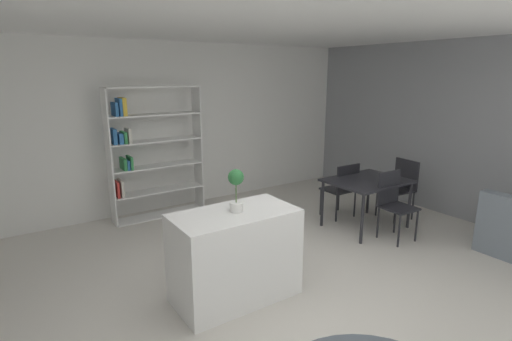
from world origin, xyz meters
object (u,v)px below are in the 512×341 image
at_px(kitchen_island, 235,255).
at_px(dining_chair_near, 393,199).
at_px(dining_chair_window_side, 401,183).
at_px(potted_plant_on_island, 236,186).
at_px(open_bookshelf, 148,151).
at_px(dining_chair_far, 343,186).
at_px(dining_table, 367,184).

distance_m(kitchen_island, dining_chair_near, 2.59).
bearing_deg(dining_chair_window_side, dining_chair_near, -53.36).
distance_m(potted_plant_on_island, open_bookshelf, 2.72).
height_order(dining_chair_near, dining_chair_far, dining_chair_near).
relative_size(kitchen_island, dining_chair_window_side, 1.33).
distance_m(kitchen_island, dining_table, 2.65).
height_order(dining_chair_near, dining_chair_window_side, dining_chair_near).
xyz_separation_m(kitchen_island, dining_table, (2.59, 0.56, 0.20)).
relative_size(kitchen_island, open_bookshelf, 0.60).
height_order(dining_table, dining_chair_far, dining_chair_far).
height_order(open_bookshelf, dining_table, open_bookshelf).
bearing_deg(potted_plant_on_island, dining_chair_window_side, 9.11).
bearing_deg(dining_chair_near, open_bookshelf, 136.16).
bearing_deg(dining_table, potted_plant_on_island, -167.92).
distance_m(kitchen_island, dining_chair_far, 2.78).
height_order(potted_plant_on_island, dining_chair_near, potted_plant_on_island).
xyz_separation_m(open_bookshelf, dining_table, (2.51, -2.17, -0.42)).
xyz_separation_m(kitchen_island, potted_plant_on_island, (0.03, 0.01, 0.72)).
xyz_separation_m(kitchen_island, dining_chair_near, (2.59, 0.09, 0.09)).
bearing_deg(potted_plant_on_island, dining_table, 12.08).
bearing_deg(dining_chair_far, dining_table, 91.35).
bearing_deg(kitchen_island, open_bookshelf, 88.44).
height_order(open_bookshelf, dining_chair_near, open_bookshelf).
relative_size(potted_plant_on_island, dining_chair_far, 0.48).
height_order(open_bookshelf, dining_chair_window_side, open_bookshelf).
xyz_separation_m(dining_table, dining_chair_window_side, (0.79, -0.01, -0.11)).
bearing_deg(dining_chair_near, dining_chair_far, 92.89).
bearing_deg(dining_chair_far, kitchen_island, 22.76).
bearing_deg(open_bookshelf, dining_table, -40.83).
bearing_deg(open_bookshelf, dining_chair_window_side, -33.47).
height_order(dining_table, dining_chair_window_side, dining_chair_window_side).
xyz_separation_m(kitchen_island, dining_chair_window_side, (3.37, 0.54, 0.09)).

